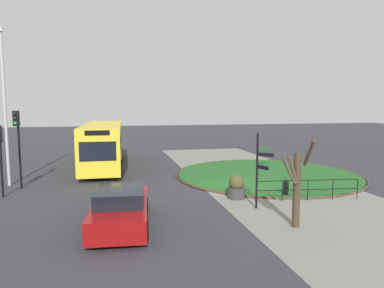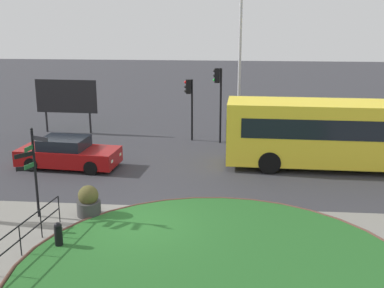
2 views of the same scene
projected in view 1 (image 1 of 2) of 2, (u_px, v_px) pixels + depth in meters
ground at (237, 188)px, 18.12m from camera, size 120.00×120.00×0.00m
sidewalk_paving at (273, 186)px, 18.59m from camera, size 32.00×7.80×0.02m
grass_island at (267, 174)px, 21.41m from camera, size 11.22×11.22×0.10m
grass_kerb_ring at (267, 174)px, 21.41m from camera, size 11.53×11.53×0.11m
signpost_directional at (259, 165)px, 14.20m from camera, size 1.21×0.60×3.22m
bollard_foreground at (286, 188)px, 16.34m from camera, size 0.25×0.25×0.84m
railing_grass_edge at (308, 187)px, 15.55m from camera, size 0.64×4.81×0.98m
bus_yellow at (104, 144)px, 24.29m from camera, size 10.91×2.80×3.08m
car_near_lane at (121, 208)px, 12.26m from camera, size 4.74×2.31×1.41m
traffic_light_near at (0, 145)px, 15.85m from camera, size 0.48×0.31×3.44m
traffic_light_far at (17, 132)px, 17.44m from camera, size 0.49×0.29×4.11m
lamppost_tall at (5, 103)px, 18.16m from camera, size 0.32×0.32×8.45m
planter_near_signpost at (236, 188)px, 15.98m from camera, size 0.84×0.84×1.12m
street_tree_bare at (297, 186)px, 12.05m from camera, size 0.90×1.01×3.20m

